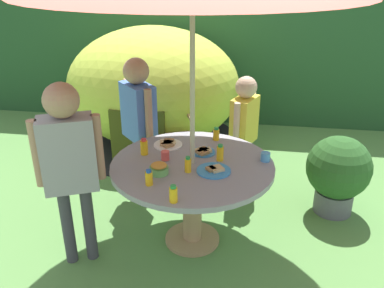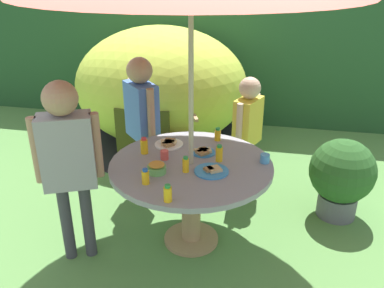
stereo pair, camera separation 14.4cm
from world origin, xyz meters
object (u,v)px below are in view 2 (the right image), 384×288
Objects in this scene: garden_table at (191,179)px; snack_bowl at (157,168)px; wooden_chair at (170,122)px; plate_center_back at (169,143)px; juice_bottle_front_edge at (144,146)px; dome_tent at (161,86)px; potted_plant at (342,175)px; child_in_blue_shirt at (142,111)px; child_in_yellow_shirt at (248,122)px; plate_far_left at (212,171)px; juice_bottle_near_right at (168,194)px; juice_bottle_mid_left at (219,154)px; plate_near_left at (203,152)px; juice_bottle_center_front at (186,165)px; cup_near at (164,155)px; juice_bottle_far_right at (218,135)px; child_in_grey_shirt at (67,152)px; juice_bottle_mid_right at (145,177)px; cup_far at (265,158)px.

garden_table is 9.01× the size of snack_bowl.
wooden_chair reaches higher than plate_center_back.
juice_bottle_front_edge reaches higher than snack_bowl.
dome_tent is 2.39m from potted_plant.
wooden_chair is at bearing 127.39° from child_in_blue_shirt.
garden_table is 0.95m from child_in_yellow_shirt.
plate_far_left is 0.49m from juice_bottle_near_right.
dome_tent is at bearing 117.60° from juice_bottle_mid_left.
child_in_yellow_shirt is 1.08m from juice_bottle_front_edge.
plate_center_back and plate_near_left have the same top height.
juice_bottle_center_front reaches higher than potted_plant.
dome_tent is 31.18× the size of cup_near.
juice_bottle_far_right is 0.55m from cup_near.
child_in_yellow_shirt is 1.68m from child_in_grey_shirt.
dome_tent reaches higher than cup_near.
snack_bowl reaches higher than plate_near_left.
dome_tent is 19.26× the size of juice_bottle_mid_right.
wooden_chair is at bearing 103.82° from plate_center_back.
cup_near is (-0.27, -0.16, 0.02)m from plate_near_left.
juice_bottle_front_edge is (-0.57, 0.20, 0.05)m from plate_far_left.
plate_center_back is at bearing -74.58° from dome_tent.
plate_far_left is at bearing -19.36° from juice_bottle_front_edge.
cup_far is at bearing 49.10° from juice_bottle_near_right.
child_in_yellow_shirt is 1.36m from juice_bottle_mid_right.
child_in_grey_shirt reaches higher than juice_bottle_near_right.
plate_near_left is at bearing -1.29° from child_in_yellow_shirt.
juice_bottle_mid_left is at bearing -37.04° from plate_near_left.
juice_bottle_far_right is at bearing 33.68° from child_in_blue_shirt.
child_in_yellow_shirt is 0.83× the size of child_in_grey_shirt.
dome_tent is at bearing 145.21° from child_in_blue_shirt.
plate_far_left and plate_near_left have the same top height.
juice_bottle_near_right is (0.55, -1.18, -0.09)m from child_in_blue_shirt.
child_in_grey_shirt is at bearing -55.37° from child_in_blue_shirt.
juice_bottle_far_right is at bearing -60.73° from dome_tent.
child_in_blue_shirt is 9.86× the size of snack_bowl.
garden_table is 0.25m from plate_near_left.
dome_tent is 16.68× the size of juice_bottle_mid_left.
dome_tent is 30.62× the size of cup_far.
juice_bottle_far_right reaches higher than cup_near.
juice_bottle_front_edge is 1.85× the size of cup_far.
wooden_chair is 0.68× the size of child_in_grey_shirt.
juice_bottle_center_front reaches higher than juice_bottle_mid_right.
wooden_chair is at bearing 120.47° from juice_bottle_mid_left.
juice_bottle_center_front is at bearing -94.43° from garden_table.
garden_table is 1.36m from potted_plant.
child_in_grey_shirt reaches higher than plate_near_left.
plate_near_left is (0.31, -0.10, 0.00)m from plate_center_back.
child_in_yellow_shirt is (-0.85, 0.25, 0.34)m from potted_plant.
plate_center_back is (0.34, -0.35, -0.14)m from child_in_blue_shirt.
cup_near is at bearing -172.71° from cup_far.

